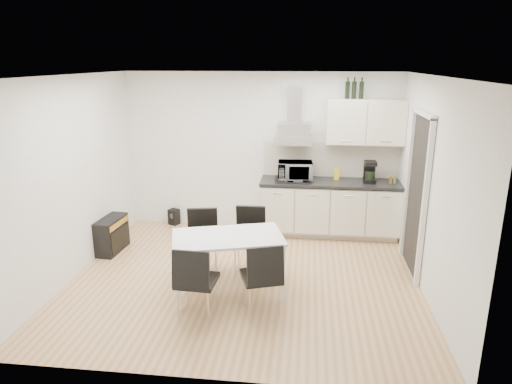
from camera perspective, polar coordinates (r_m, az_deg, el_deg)
ground at (r=6.13m, az=-1.45°, el=-10.72°), size 4.50×4.50×0.00m
wall_back at (r=7.60m, az=0.59°, el=5.01°), size 4.50×0.10×2.60m
wall_front at (r=3.80m, az=-5.81°, el=-6.79°), size 4.50×0.10×2.60m
wall_left at (r=6.38m, az=-22.00°, el=1.61°), size 0.10×4.00×2.60m
wall_right at (r=5.80m, az=21.05°, el=0.34°), size 0.10×4.00×2.60m
ceiling at (r=5.47m, az=-1.64°, el=14.34°), size 4.50×4.50×0.00m
doorway at (r=6.37m, az=19.31°, el=-0.46°), size 0.08×1.04×2.10m
kitchenette at (r=7.42m, az=9.50°, el=0.77°), size 2.22×0.64×2.52m
dining_table at (r=5.52m, az=-3.54°, el=-6.36°), size 1.47×1.08×0.75m
chair_far_left at (r=6.09m, az=-6.69°, el=-6.47°), size 0.53×0.57×0.88m
chair_far_right at (r=6.14m, az=-0.85°, el=-6.17°), size 0.44×0.50×0.88m
chair_near_left at (r=5.13m, az=-7.38°, el=-11.03°), size 0.47×0.52×0.88m
chair_near_right at (r=5.18m, az=0.66°, el=-10.64°), size 0.58×0.62×0.88m
guitar_amp at (r=7.18m, az=-17.60°, el=-5.11°), size 0.32×0.64×0.52m
floor_speaker at (r=8.10m, az=-10.21°, el=-3.07°), size 0.21×0.20×0.27m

